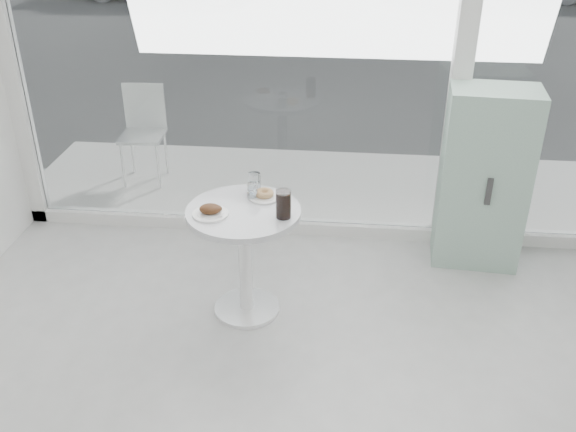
# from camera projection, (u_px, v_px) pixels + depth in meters

# --- Properties ---
(room_shell) EXTENTS (6.00, 6.00, 6.00)m
(room_shell) POSITION_uv_depth(u_px,v_px,m) (271.00, 299.00, 1.24)
(room_shell) COLOR white
(room_shell) RESTS_ON ground
(storefront) EXTENTS (5.00, 0.14, 3.00)m
(storefront) POSITION_uv_depth(u_px,v_px,m) (346.00, 20.00, 4.44)
(storefront) COLOR white
(storefront) RESTS_ON ground
(main_table) EXTENTS (0.72, 0.72, 0.77)m
(main_table) POSITION_uv_depth(u_px,v_px,m) (244.00, 240.00, 4.08)
(main_table) COLOR white
(main_table) RESTS_ON ground
(patio_deck) EXTENTS (5.60, 1.60, 0.05)m
(patio_deck) POSITION_uv_depth(u_px,v_px,m) (332.00, 187.00, 5.95)
(patio_deck) COLOR silver
(patio_deck) RESTS_ON ground
(mint_cabinet) EXTENTS (0.64, 0.46, 1.33)m
(mint_cabinet) POSITION_uv_depth(u_px,v_px,m) (484.00, 178.00, 4.62)
(mint_cabinet) COLOR #85A997
(mint_cabinet) RESTS_ON ground
(patio_chair) EXTENTS (0.40, 0.40, 0.88)m
(patio_chair) POSITION_uv_depth(u_px,v_px,m) (144.00, 127.00, 5.86)
(patio_chair) COLOR white
(patio_chair) RESTS_ON patio_deck
(plate_fritter) EXTENTS (0.22, 0.22, 0.07)m
(plate_fritter) POSITION_uv_depth(u_px,v_px,m) (211.00, 211.00, 3.91)
(plate_fritter) COLOR white
(plate_fritter) RESTS_ON main_table
(plate_donut) EXTENTS (0.21, 0.21, 0.05)m
(plate_donut) POSITION_uv_depth(u_px,v_px,m) (264.00, 195.00, 4.11)
(plate_donut) COLOR white
(plate_donut) RESTS_ON main_table
(water_tumbler_a) EXTENTS (0.07, 0.07, 0.11)m
(water_tumbler_a) POSITION_uv_depth(u_px,v_px,m) (252.00, 192.00, 4.09)
(water_tumbler_a) COLOR white
(water_tumbler_a) RESTS_ON main_table
(water_tumbler_b) EXTENTS (0.08, 0.08, 0.13)m
(water_tumbler_b) POSITION_uv_depth(u_px,v_px,m) (254.00, 184.00, 4.17)
(water_tumbler_b) COLOR white
(water_tumbler_b) RESTS_ON main_table
(cola_glass) EXTENTS (0.09, 0.09, 0.18)m
(cola_glass) POSITION_uv_depth(u_px,v_px,m) (283.00, 205.00, 3.85)
(cola_glass) COLOR white
(cola_glass) RESTS_ON main_table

